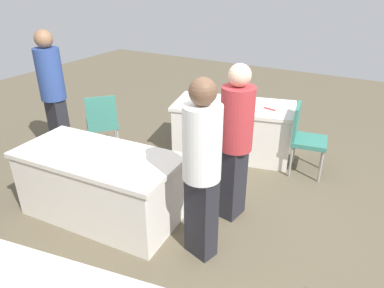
{
  "coord_description": "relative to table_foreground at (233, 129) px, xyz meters",
  "views": [
    {
      "loc": [
        -1.45,
        2.72,
        2.49
      ],
      "look_at": [
        0.17,
        -0.11,
        0.9
      ],
      "focal_mm": 33.09,
      "sensor_mm": 36.0,
      "label": 1
    }
  ],
  "objects": [
    {
      "name": "ground_plane",
      "position": [
        -0.42,
        1.77,
        -0.39
      ],
      "size": [
        14.4,
        14.4,
        0.0
      ],
      "primitive_type": "plane",
      "color": "brown"
    },
    {
      "name": "table_foreground",
      "position": [
        0.0,
        0.0,
        0.0
      ],
      "size": [
        1.88,
        1.22,
        0.77
      ],
      "rotation": [
        0.0,
        0.0,
        0.24
      ],
      "color": "silver",
      "rests_on": "ground"
    },
    {
      "name": "table_back_left",
      "position": [
        0.63,
        2.15,
        0.0
      ],
      "size": [
        1.82,
        0.95,
        0.77
      ],
      "rotation": [
        0.0,
        0.0,
        0.07
      ],
      "color": "silver",
      "rests_on": "ground"
    },
    {
      "name": "chair_tucked_left",
      "position": [
        -1.05,
        0.07,
        0.16
      ],
      "size": [
        0.5,
        0.5,
        0.95
      ],
      "rotation": [
        0.0,
        0.0,
        1.72
      ],
      "color": "#9E9993",
      "rests_on": "ground"
    },
    {
      "name": "chair_aisle",
      "position": [
        1.64,
        1.0,
        0.15
      ],
      "size": [
        0.62,
        0.62,
        0.94
      ],
      "rotation": [
        0.0,
        0.0,
        3.97
      ],
      "color": "#9E9993",
      "rests_on": "ground"
    },
    {
      "name": "person_attendee_standing",
      "position": [
        -0.61,
        2.12,
        0.6
      ],
      "size": [
        0.42,
        0.42,
        1.76
      ],
      "rotation": [
        0.0,
        0.0,
        6.0
      ],
      "color": "#26262D",
      "rests_on": "ground"
    },
    {
      "name": "person_attendee_browsing",
      "position": [
        2.16,
        1.34,
        0.64
      ],
      "size": [
        0.38,
        0.38,
        1.83
      ],
      "rotation": [
        0.0,
        0.0,
        3.0
      ],
      "color": "#26262D",
      "rests_on": "ground"
    },
    {
      "name": "person_organiser",
      "position": [
        -0.63,
        1.41,
        0.57
      ],
      "size": [
        0.39,
        0.39,
        1.72
      ],
      "rotation": [
        0.0,
        0.0,
        4.56
      ],
      "color": "#26262D",
      "rests_on": "ground"
    },
    {
      "name": "laptop_silver",
      "position": [
        0.06,
        -0.03,
        0.42
      ],
      "size": [
        0.35,
        0.33,
        0.21
      ],
      "rotation": [
        0.0,
        0.0,
        0.12
      ],
      "color": "silver",
      "rests_on": "table_foreground"
    },
    {
      "name": "yarn_ball",
      "position": [
        0.47,
        0.14,
        0.44
      ],
      "size": [
        0.11,
        0.11,
        0.11
      ],
      "primitive_type": "sphere",
      "color": "beige",
      "rests_on": "table_foreground"
    },
    {
      "name": "scissors_red",
      "position": [
        -0.51,
        -0.05,
        0.39
      ],
      "size": [
        0.18,
        0.07,
        0.01
      ],
      "primitive_type": "cube",
      "rotation": [
        0.0,
        0.0,
        2.94
      ],
      "color": "red",
      "rests_on": "table_foreground"
    }
  ]
}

